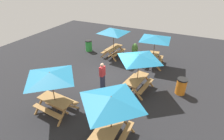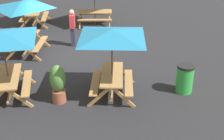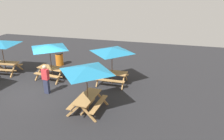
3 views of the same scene
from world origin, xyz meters
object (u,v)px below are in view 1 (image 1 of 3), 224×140
at_px(picnic_table_2, 114,33).
at_px(picnic_table_1, 111,103).
at_px(picnic_table_0, 155,40).
at_px(person_standing, 102,75).
at_px(potted_plant_0, 135,51).
at_px(trash_bin_orange, 181,86).
at_px(picnic_table_4, 51,78).
at_px(picnic_table_3, 139,60).
at_px(trash_bin_green, 89,46).

bearing_deg(picnic_table_2, picnic_table_1, 31.68).
height_order(picnic_table_0, picnic_table_2, same).
bearing_deg(person_standing, potted_plant_0, -179.49).
bearing_deg(trash_bin_orange, picnic_table_2, -117.55).
distance_m(picnic_table_4, person_standing, 3.25).
height_order(picnic_table_1, trash_bin_orange, picnic_table_1).
height_order(picnic_table_3, person_standing, picnic_table_3).
distance_m(picnic_table_3, potted_plant_0, 4.50).
relative_size(picnic_table_1, trash_bin_orange, 2.38).
bearing_deg(trash_bin_orange, picnic_table_1, -25.17).
bearing_deg(picnic_table_4, picnic_table_0, 71.05).
bearing_deg(trash_bin_green, potted_plant_0, 93.83).
xyz_separation_m(trash_bin_green, potted_plant_0, (-0.28, 4.17, 0.18)).
bearing_deg(trash_bin_green, person_standing, 40.54).
height_order(trash_bin_green, potted_plant_0, potted_plant_0).
bearing_deg(person_standing, picnic_table_2, -158.01).
xyz_separation_m(picnic_table_2, person_standing, (4.43, 1.38, -1.10)).
distance_m(picnic_table_4, trash_bin_green, 7.95).
bearing_deg(picnic_table_3, picnic_table_0, -172.69).
bearing_deg(picnic_table_1, trash_bin_orange, 155.34).
xyz_separation_m(picnic_table_0, trash_bin_green, (-0.17, -5.78, -1.49)).
xyz_separation_m(trash_bin_green, trash_bin_orange, (3.01, 8.14, 0.00)).
bearing_deg(picnic_table_4, trash_bin_green, 114.65).
bearing_deg(picnic_table_2, person_standing, 24.18).
distance_m(trash_bin_orange, potted_plant_0, 5.16).
xyz_separation_m(potted_plant_0, person_standing, (4.74, -0.35, 0.21)).
height_order(picnic_table_2, trash_bin_green, picnic_table_2).
relative_size(picnic_table_1, person_standing, 1.40).
distance_m(picnic_table_0, picnic_table_2, 3.34).
distance_m(trash_bin_green, trash_bin_orange, 8.68).
bearing_deg(potted_plant_0, picnic_table_0, 74.30).
relative_size(picnic_table_4, person_standing, 1.40).
relative_size(picnic_table_1, picnic_table_2, 0.83).
height_order(picnic_table_1, potted_plant_0, picnic_table_1).
bearing_deg(picnic_table_1, potted_plant_0, -166.77).
bearing_deg(trash_bin_orange, picnic_table_0, -140.19).
relative_size(picnic_table_0, picnic_table_4, 1.21).
relative_size(picnic_table_4, potted_plant_0, 1.82).
bearing_deg(trash_bin_orange, potted_plant_0, -129.59).
distance_m(trash_bin_green, potted_plant_0, 4.18).
bearing_deg(picnic_table_3, potted_plant_0, -150.62).
distance_m(picnic_table_1, trash_bin_orange, 5.35).
bearing_deg(trash_bin_green, picnic_table_2, 89.21).
bearing_deg(picnic_table_2, picnic_table_4, 9.09).
bearing_deg(picnic_table_1, trash_bin_green, -141.60).
height_order(trash_bin_orange, potted_plant_0, potted_plant_0).
height_order(potted_plant_0, person_standing, person_standing).
distance_m(picnic_table_1, trash_bin_green, 9.82).
bearing_deg(picnic_table_1, picnic_table_3, -176.38).
bearing_deg(trash_bin_green, picnic_table_3, 57.03).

